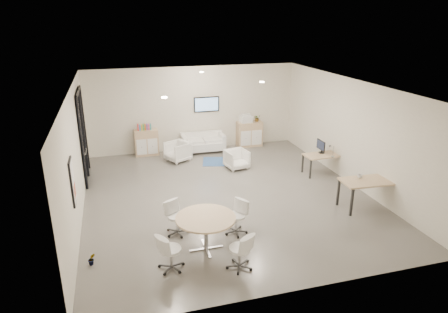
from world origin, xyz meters
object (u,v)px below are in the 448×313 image
Objects in this scene: sideboard_left at (147,142)px; armchair_right at (237,158)px; loveseat at (203,143)px; desk_front at (369,183)px; round_table at (206,220)px; desk_rear at (324,156)px; sideboard_right at (249,134)px; armchair_left at (178,151)px.

armchair_right is at bearing -38.64° from sideboard_left.
loveseat is at bearing -4.37° from sideboard_left.
desk_front is 4.81m from round_table.
sideboard_left is 0.74× the size of desk_rear.
round_table reaches higher than armchair_right.
armchair_right is 0.46× the size of desk_front.
round_table is (-2.19, -4.62, 0.37)m from armchair_right.
sideboard_right is 6.17m from desk_front.
sideboard_right is 2.57m from armchair_right.
armchair_left reaches higher than desk_rear.
desk_rear is at bearing 33.23° from armchair_left.
armchair_left reaches higher than armchair_right.
sideboard_right is 0.75× the size of desk_rear.
sideboard_right reaches higher than armchair_left.
desk_rear is (5.43, -3.50, 0.12)m from sideboard_left.
armchair_left is (1.00, -0.97, -0.10)m from sideboard_left.
armchair_left is (-1.12, -0.80, 0.06)m from loveseat.
sideboard_right is 3.74m from desk_rear.
armchair_right is (-1.24, -2.25, -0.13)m from sideboard_right.
desk_front is (4.37, -5.07, 0.33)m from armchair_left.
armchair_right is (1.82, -1.29, -0.03)m from armchair_left.
round_table is at bearing -166.33° from desk_front.
sideboard_left is at bearing 130.47° from armchair_right.
armchair_left is 5.10m from desk_rear.
desk_front is (1.31, -6.03, 0.22)m from sideboard_right.
sideboard_right is 7.68m from round_table.
sideboard_left reaches higher than loveseat.
armchair_right is at bearing 151.89° from desk_rear.
loveseat is at bearing 77.56° from round_table.
round_table reaches higher than armchair_left.
armchair_right is at bearing -118.96° from sideboard_right.
armchair_left is 5.93m from round_table.
loveseat is at bearing -175.66° from sideboard_right.
sideboard_left is 4.07m from sideboard_right.
round_table is at bearing -30.51° from armchair_left.
armchair_left is 2.23m from armchair_right.
sideboard_right is at bearing 50.16° from armchair_right.
armchair_right is 0.54× the size of desk_rear.
desk_front reaches higher than loveseat.
desk_front reaches higher than armchair_right.
sideboard_left is at bearing 176.23° from loveseat.
armchair_left is at bearing 133.73° from armchair_right.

